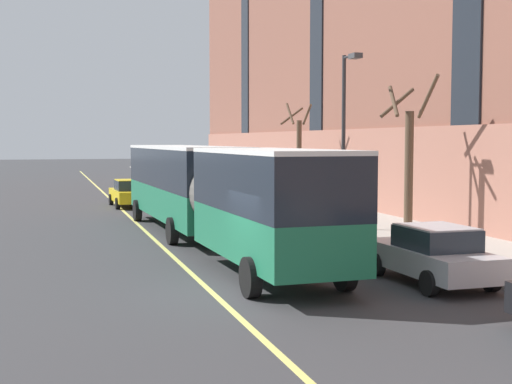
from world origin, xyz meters
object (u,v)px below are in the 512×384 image
parked_car_darkgray_3 (240,196)px  street_lamp (346,123)px  taxi_cab (130,193)px  parked_car_silver_2 (322,222)px  street_tree_far_uptown (409,158)px  parked_car_darkgray_6 (213,188)px  city_bus (209,188)px  parked_car_silver_4 (433,254)px  street_tree_far_downtown (298,155)px

parked_car_darkgray_3 → street_lamp: size_ratio=0.63×
taxi_cab → street_lamp: 16.30m
parked_car_silver_2 → street_tree_far_uptown: (3.91, 0.74, 2.32)m
parked_car_silver_2 → parked_car_darkgray_6: bearing=89.3°
city_bus → parked_car_silver_4: city_bus is taller
street_tree_far_downtown → parked_car_silver_4: bearing=-100.3°
parked_car_silver_2 → taxi_cab: 17.32m
parked_car_darkgray_3 → street_tree_far_uptown: 12.65m
city_bus → street_lamp: bearing=15.3°
parked_car_darkgray_6 → parked_car_silver_2: bearing=-90.7°
parked_car_darkgray_6 → taxi_cab: size_ratio=1.02×
parked_car_darkgray_6 → taxi_cab: same height
street_tree_far_downtown → city_bus: bearing=-122.2°
parked_car_silver_2 → street_tree_far_downtown: bearing=73.9°
street_tree_far_downtown → parked_car_silver_2: bearing=-106.1°
parked_car_silver_2 → street_tree_far_downtown: size_ratio=0.75×
parked_car_silver_2 → street_lamp: size_ratio=0.61×
taxi_cab → street_tree_far_downtown: bearing=-18.7°
parked_car_darkgray_3 → street_tree_far_downtown: 4.33m
parked_car_silver_4 → street_lamp: (1.93, 10.19, 3.69)m
parked_car_silver_4 → street_tree_far_downtown: size_ratio=0.78×
city_bus → street_tree_far_uptown: (8.06, 0.07, 1.03)m
city_bus → taxi_cab: (-1.07, 15.84, -1.29)m
parked_car_silver_2 → street_tree_far_uptown: size_ratio=0.70×
taxi_cab → street_lamp: (7.14, -14.18, 3.69)m
street_lamp → street_tree_far_uptown: bearing=-38.7°
parked_car_silver_2 → taxi_cab: same height
city_bus → street_tree_far_downtown: street_tree_far_downtown is taller
parked_car_silver_2 → taxi_cab: size_ratio=0.93×
parked_car_silver_4 → street_tree_far_downtown: 21.75m
city_bus → street_tree_far_downtown: 15.10m
parked_car_darkgray_3 → parked_car_silver_4: (-0.25, -20.48, 0.00)m
taxi_cab → street_tree_far_uptown: 18.37m
city_bus → street_tree_far_downtown: bearing=57.8°
parked_car_darkgray_6 → street_tree_far_downtown: (3.66, -5.57, 2.20)m
parked_car_darkgray_3 → street_tree_far_uptown: size_ratio=0.73×
parked_car_silver_4 → parked_car_darkgray_6: bearing=89.5°
parked_car_silver_2 → parked_car_darkgray_3: (0.25, 12.62, 0.00)m
city_bus → parked_car_darkgray_6: bearing=76.6°
parked_car_darkgray_6 → street_lamp: (1.70, -16.66, 3.69)m
city_bus → parked_car_darkgray_3: (4.40, 11.95, -1.29)m
street_tree_far_downtown → parked_car_darkgray_6: bearing=123.3°
parked_car_darkgray_6 → street_tree_far_downtown: 7.02m
parked_car_darkgray_3 → parked_car_darkgray_6: size_ratio=0.96×
street_tree_far_uptown → street_tree_far_downtown: bearing=90.1°
street_tree_far_downtown → street_lamp: street_lamp is taller
street_tree_far_uptown → parked_car_darkgray_6: bearing=101.4°
parked_car_darkgray_3 → parked_car_silver_4: bearing=-90.7°
street_tree_far_uptown → parked_car_silver_4: bearing=-114.5°
street_lamp → street_tree_far_downtown: bearing=80.0°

